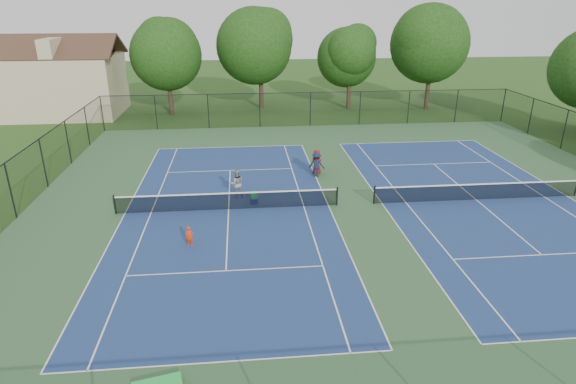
{
  "coord_description": "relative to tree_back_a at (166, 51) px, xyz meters",
  "views": [
    {
      "loc": [
        -6.11,
        -24.05,
        10.6
      ],
      "look_at": [
        -3.86,
        -1.0,
        1.3
      ],
      "focal_mm": 30.0,
      "sensor_mm": 36.0,
      "label": 1
    }
  ],
  "objects": [
    {
      "name": "tennis_court_left",
      "position": [
        6.0,
        -24.0,
        -5.94
      ],
      "size": [
        12.0,
        23.83,
        1.07
      ],
      "color": "navy",
      "rests_on": "ground"
    },
    {
      "name": "ball_crate",
      "position": [
        7.41,
        -23.29,
        -5.88
      ],
      "size": [
        0.43,
        0.35,
        0.31
      ],
      "primitive_type": "cube",
      "rotation": [
        0.0,
        0.0,
        0.11
      ],
      "color": "navy",
      "rests_on": "ground"
    },
    {
      "name": "tree_back_d",
      "position": [
        26.0,
        0.0,
        0.79
      ],
      "size": [
        7.8,
        7.8,
        10.37
      ],
      "color": "#2D2116",
      "rests_on": "ground"
    },
    {
      "name": "bystander_c",
      "position": [
        11.62,
        -18.72,
        -5.24
      ],
      "size": [
        0.92,
        0.8,
        1.6
      ],
      "primitive_type": "imported",
      "rotation": [
        0.0,
        0.0,
        3.59
      ],
      "color": "maroon",
      "rests_on": "ground"
    },
    {
      "name": "tree_back_a",
      "position": [
        0.0,
        0.0,
        0.0
      ],
      "size": [
        6.8,
        6.8,
        9.15
      ],
      "color": "#2D2116",
      "rests_on": "ground"
    },
    {
      "name": "ball_hopper",
      "position": [
        7.41,
        -23.29,
        -5.55
      ],
      "size": [
        0.37,
        0.31,
        0.36
      ],
      "primitive_type": "cube",
      "rotation": [
        0.0,
        0.0,
        0.1
      ],
      "color": "green",
      "rests_on": "ball_crate"
    },
    {
      "name": "ground",
      "position": [
        13.0,
        -24.0,
        -6.04
      ],
      "size": [
        140.0,
        140.0,
        0.0
      ],
      "primitive_type": "plane",
      "color": "#234716",
      "rests_on": "ground"
    },
    {
      "name": "bystander_b",
      "position": [
        11.54,
        -19.27,
        -5.23
      ],
      "size": [
        1.2,
        0.95,
        1.62
      ],
      "primitive_type": "imported",
      "rotation": [
        0.0,
        0.0,
        2.75
      ],
      "color": "#191C37",
      "rests_on": "ground"
    },
    {
      "name": "tree_back_c",
      "position": [
        18.0,
        1.0,
        -0.56
      ],
      "size": [
        6.0,
        6.0,
        8.4
      ],
      "color": "#2D2116",
      "rests_on": "ground"
    },
    {
      "name": "tennis_court_right",
      "position": [
        20.0,
        -24.0,
        -5.94
      ],
      "size": [
        12.0,
        23.83,
        1.07
      ],
      "color": "navy",
      "rests_on": "ground"
    },
    {
      "name": "instructor",
      "position": [
        6.47,
        -22.25,
        -5.2
      ],
      "size": [
        0.9,
        0.75,
        1.67
      ],
      "primitive_type": "imported",
      "rotation": [
        0.0,
        0.0,
        3.29
      ],
      "color": "gray",
      "rests_on": "ground"
    },
    {
      "name": "perimeter_fence",
      "position": [
        13.0,
        -24.0,
        -4.44
      ],
      "size": [
        36.08,
        36.08,
        3.02
      ],
      "color": "black",
      "rests_on": "ground"
    },
    {
      "name": "clapboard_house",
      "position": [
        -10.0,
        1.0,
        -2.95
      ],
      "size": [
        10.8,
        8.1,
        7.65
      ],
      "color": "tan",
      "rests_on": "ground"
    },
    {
      "name": "court_pad",
      "position": [
        13.0,
        -24.0,
        -6.03
      ],
      "size": [
        36.0,
        36.0,
        0.01
      ],
      "primitive_type": "cube",
      "color": "#305530",
      "rests_on": "ground"
    },
    {
      "name": "tree_back_b",
      "position": [
        9.0,
        2.0,
        0.56
      ],
      "size": [
        7.6,
        7.6,
        10.03
      ],
      "color": "#2D2116",
      "rests_on": "ground"
    },
    {
      "name": "child_player",
      "position": [
        4.31,
        -28.05,
        -5.53
      ],
      "size": [
        0.37,
        0.24,
        1.01
      ],
      "primitive_type": "imported",
      "rotation": [
        0.0,
        0.0,
        -0.01
      ],
      "color": "red",
      "rests_on": "ground"
    }
  ]
}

